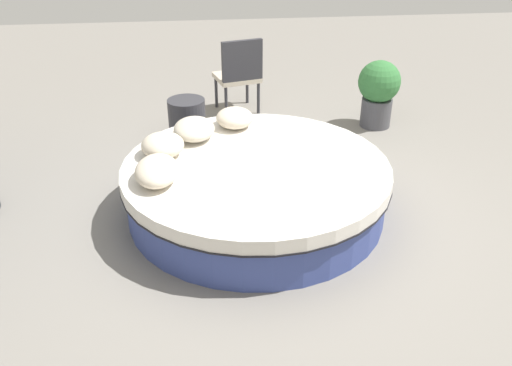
{
  "coord_description": "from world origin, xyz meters",
  "views": [
    {
      "loc": [
        4.18,
        -0.47,
        2.64
      ],
      "look_at": [
        0.0,
        0.0,
        0.29
      ],
      "focal_mm": 37.7,
      "sensor_mm": 36.0,
      "label": 1
    }
  ],
  "objects_px": {
    "round_bed": "(256,187)",
    "throw_pillow_3": "(157,171)",
    "throw_pillow_2": "(163,145)",
    "throw_pillow_1": "(194,129)",
    "throw_pillow_0": "(235,118)",
    "planter": "(378,90)",
    "side_table": "(187,120)",
    "patio_chair": "(239,71)"
  },
  "relations": [
    {
      "from": "throw_pillow_3",
      "to": "patio_chair",
      "type": "height_order",
      "value": "patio_chair"
    },
    {
      "from": "round_bed",
      "to": "throw_pillow_3",
      "type": "bearing_deg",
      "value": -76.16
    },
    {
      "from": "throw_pillow_0",
      "to": "throw_pillow_2",
      "type": "xyz_separation_m",
      "value": [
        0.59,
        -0.69,
        0.01
      ]
    },
    {
      "from": "throw_pillow_0",
      "to": "patio_chair",
      "type": "xyz_separation_m",
      "value": [
        -1.58,
        0.18,
        -0.02
      ]
    },
    {
      "from": "throw_pillow_3",
      "to": "patio_chair",
      "type": "distance_m",
      "value": 2.79
    },
    {
      "from": "throw_pillow_3",
      "to": "round_bed",
      "type": "bearing_deg",
      "value": 103.84
    },
    {
      "from": "round_bed",
      "to": "throw_pillow_1",
      "type": "xyz_separation_m",
      "value": [
        -0.63,
        -0.53,
        0.32
      ]
    },
    {
      "from": "round_bed",
      "to": "throw_pillow_2",
      "type": "relative_size",
      "value": 5.7
    },
    {
      "from": "throw_pillow_0",
      "to": "throw_pillow_1",
      "type": "xyz_separation_m",
      "value": [
        0.22,
        -0.41,
        -0.01
      ]
    },
    {
      "from": "patio_chair",
      "to": "round_bed",
      "type": "bearing_deg",
      "value": -106.08
    },
    {
      "from": "planter",
      "to": "round_bed",
      "type": "bearing_deg",
      "value": -42.97
    },
    {
      "from": "throw_pillow_2",
      "to": "throw_pillow_3",
      "type": "xyz_separation_m",
      "value": [
        0.47,
        -0.03,
        -0.01
      ]
    },
    {
      "from": "round_bed",
      "to": "patio_chair",
      "type": "xyz_separation_m",
      "value": [
        -2.43,
        0.06,
        0.31
      ]
    },
    {
      "from": "throw_pillow_0",
      "to": "planter",
      "type": "distance_m",
      "value": 2.06
    },
    {
      "from": "round_bed",
      "to": "planter",
      "type": "bearing_deg",
      "value": 137.03
    },
    {
      "from": "throw_pillow_3",
      "to": "side_table",
      "type": "height_order",
      "value": "throw_pillow_3"
    },
    {
      "from": "round_bed",
      "to": "throw_pillow_3",
      "type": "height_order",
      "value": "throw_pillow_3"
    },
    {
      "from": "round_bed",
      "to": "throw_pillow_2",
      "type": "height_order",
      "value": "throw_pillow_2"
    },
    {
      "from": "throw_pillow_0",
      "to": "side_table",
      "type": "bearing_deg",
      "value": -148.31
    },
    {
      "from": "side_table",
      "to": "patio_chair",
      "type": "bearing_deg",
      "value": 138.9
    },
    {
      "from": "throw_pillow_1",
      "to": "throw_pillow_3",
      "type": "bearing_deg",
      "value": -20.6
    },
    {
      "from": "throw_pillow_2",
      "to": "throw_pillow_3",
      "type": "bearing_deg",
      "value": -3.6
    },
    {
      "from": "patio_chair",
      "to": "throw_pillow_0",
      "type": "bearing_deg",
      "value": -111.19
    },
    {
      "from": "throw_pillow_1",
      "to": "planter",
      "type": "relative_size",
      "value": 0.62
    },
    {
      "from": "throw_pillow_1",
      "to": "side_table",
      "type": "relative_size",
      "value": 1.04
    },
    {
      "from": "side_table",
      "to": "throw_pillow_0",
      "type": "bearing_deg",
      "value": 31.69
    },
    {
      "from": "throw_pillow_2",
      "to": "patio_chair",
      "type": "distance_m",
      "value": 2.34
    },
    {
      "from": "throw_pillow_0",
      "to": "planter",
      "type": "relative_size",
      "value": 0.5
    },
    {
      "from": "round_bed",
      "to": "throw_pillow_1",
      "type": "distance_m",
      "value": 0.88
    },
    {
      "from": "throw_pillow_0",
      "to": "side_table",
      "type": "relative_size",
      "value": 0.84
    },
    {
      "from": "throw_pillow_3",
      "to": "throw_pillow_1",
      "type": "bearing_deg",
      "value": 159.4
    },
    {
      "from": "round_bed",
      "to": "planter",
      "type": "distance_m",
      "value": 2.49
    },
    {
      "from": "throw_pillow_0",
      "to": "throw_pillow_1",
      "type": "bearing_deg",
      "value": -61.45
    },
    {
      "from": "throw_pillow_0",
      "to": "throw_pillow_1",
      "type": "relative_size",
      "value": 0.8
    },
    {
      "from": "throw_pillow_0",
      "to": "throw_pillow_3",
      "type": "distance_m",
      "value": 1.29
    },
    {
      "from": "throw_pillow_0",
      "to": "throw_pillow_3",
      "type": "height_order",
      "value": "throw_pillow_0"
    },
    {
      "from": "round_bed",
      "to": "planter",
      "type": "height_order",
      "value": "planter"
    },
    {
      "from": "round_bed",
      "to": "throw_pillow_1",
      "type": "relative_size",
      "value": 4.65
    },
    {
      "from": "round_bed",
      "to": "throw_pillow_2",
      "type": "bearing_deg",
      "value": -108.1
    },
    {
      "from": "throw_pillow_1",
      "to": "planter",
      "type": "xyz_separation_m",
      "value": [
        -1.19,
        2.22,
        -0.11
      ]
    },
    {
      "from": "round_bed",
      "to": "throw_pillow_2",
      "type": "xyz_separation_m",
      "value": [
        -0.27,
        -0.81,
        0.34
      ]
    },
    {
      "from": "round_bed",
      "to": "patio_chair",
      "type": "height_order",
      "value": "patio_chair"
    }
  ]
}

